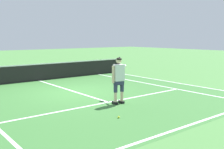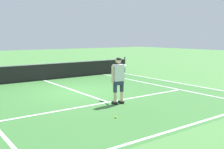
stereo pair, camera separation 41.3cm
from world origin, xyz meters
TOP-DOWN VIEW (x-y plane):
  - ground_plane at (0.00, 0.00)m, footprint 80.00×80.00m
  - court_inner_surface at (0.00, -0.99)m, footprint 10.98×10.30m
  - line_baseline at (0.00, -5.95)m, footprint 10.98×0.10m
  - line_service at (0.00, -2.44)m, footprint 8.23×0.10m
  - line_centre_service at (0.00, 0.76)m, footprint 0.10×6.40m
  - line_singles_right at (4.12, -0.99)m, footprint 0.10×9.90m
  - line_doubles_right at (5.49, -0.99)m, footprint 0.10×9.90m
  - tennis_net at (0.00, 3.96)m, footprint 11.96×0.08m
  - tennis_player at (0.17, -2.84)m, footprint 0.75×1.09m
  - tennis_ball_near_feet at (-0.97, -4.22)m, footprint 0.07×0.07m

SIDE VIEW (x-z plane):
  - ground_plane at x=0.00m, z-range 0.00..0.00m
  - court_inner_surface at x=0.00m, z-range 0.00..0.00m
  - line_baseline at x=0.00m, z-range 0.00..0.01m
  - line_service at x=0.00m, z-range 0.00..0.01m
  - line_centre_service at x=0.00m, z-range 0.00..0.01m
  - line_singles_right at x=4.12m, z-range 0.00..0.01m
  - line_doubles_right at x=5.49m, z-range 0.00..0.01m
  - tennis_ball_near_feet at x=-0.97m, z-range 0.00..0.07m
  - tennis_net at x=0.00m, z-range -0.04..1.03m
  - tennis_player at x=0.17m, z-range 0.13..1.85m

